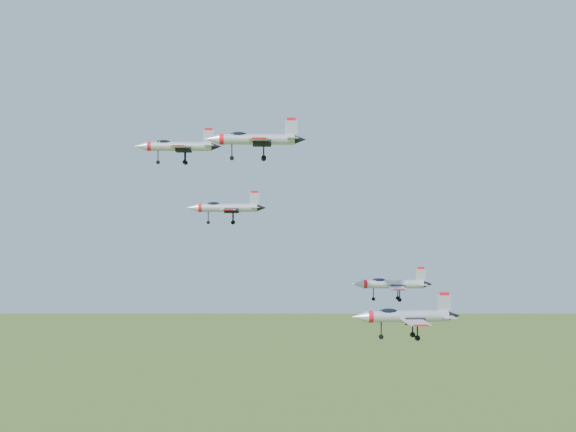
# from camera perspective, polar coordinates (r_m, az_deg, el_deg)

# --- Properties ---
(jet_lead) EXTENTS (13.88, 11.75, 3.75)m
(jet_lead) POSITION_cam_1_polar(r_m,az_deg,el_deg) (130.83, -7.91, 4.94)
(jet_lead) COLOR #B0B6BD
(jet_left_high) EXTENTS (10.88, 9.17, 2.93)m
(jet_left_high) POSITION_cam_1_polar(r_m,az_deg,el_deg) (109.98, -4.47, 0.60)
(jet_left_high) COLOR #B0B6BD
(jet_right_high) EXTENTS (12.48, 10.54, 3.36)m
(jet_right_high) POSITION_cam_1_polar(r_m,az_deg,el_deg) (98.80, -2.44, 5.49)
(jet_right_high) COLOR #B0B6BD
(jet_left_low) EXTENTS (11.99, 10.06, 3.21)m
(jet_left_low) POSITION_cam_1_polar(r_m,az_deg,el_deg) (119.69, 7.34, -4.81)
(jet_left_low) COLOR #B0B6BD
(jet_right_low) EXTENTS (12.73, 10.81, 3.45)m
(jet_right_low) POSITION_cam_1_polar(r_m,az_deg,el_deg) (95.11, 8.30, -7.05)
(jet_right_low) COLOR #B0B6BD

